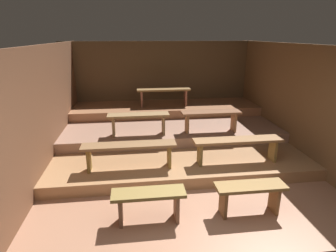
{
  "coord_description": "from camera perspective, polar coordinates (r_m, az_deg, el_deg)",
  "views": [
    {
      "loc": [
        -0.9,
        -2.91,
        2.55
      ],
      "look_at": [
        -0.13,
        3.16,
        0.53
      ],
      "focal_mm": 29.75,
      "sensor_mm": 36.0,
      "label": 1
    }
  ],
  "objects": [
    {
      "name": "bench_lower_left",
      "position": [
        5.03,
        -7.93,
        -4.66
      ],
      "size": [
        1.68,
        0.32,
        0.48
      ],
      "color": "olive",
      "rests_on": "platform_lower"
    },
    {
      "name": "platform_upper",
      "position": [
        7.87,
        -0.45,
        3.59
      ],
      "size": [
        5.06,
        1.33,
        0.22
      ],
      "primitive_type": "cube",
      "color": "#A56D4A",
      "rests_on": "platform_middle"
    },
    {
      "name": "wall_back",
      "position": [
        8.42,
        -1.03,
        8.94
      ],
      "size": [
        5.86,
        0.06,
        2.37
      ],
      "primitive_type": "cube",
      "color": "brown",
      "rests_on": "ground"
    },
    {
      "name": "platform_middle",
      "position": [
        7.24,
        0.24,
        0.44
      ],
      "size": [
        5.06,
        2.79,
        0.22
      ],
      "primitive_type": "cube",
      "color": "#976E59",
      "rests_on": "platform_lower"
    },
    {
      "name": "wall_left",
      "position": [
        5.97,
        -23.24,
        3.57
      ],
      "size": [
        0.06,
        6.12,
        2.37
      ],
      "primitive_type": "cube",
      "color": "brown",
      "rests_on": "ground"
    },
    {
      "name": "bench_middle_right",
      "position": [
        6.29,
        8.78,
        2.03
      ],
      "size": [
        1.32,
        0.32,
        0.48
      ],
      "color": "#905E41",
      "rests_on": "platform_middle"
    },
    {
      "name": "platform_lower",
      "position": [
        6.7,
        0.97,
        -3.1
      ],
      "size": [
        5.06,
        4.12,
        0.22
      ],
      "primitive_type": "cube",
      "color": "#A3764D",
      "rests_on": "ground"
    },
    {
      "name": "bench_middle_left",
      "position": [
        6.06,
        -6.06,
        1.5
      ],
      "size": [
        1.32,
        0.32,
        0.48
      ],
      "color": "olive",
      "rests_on": "platform_middle"
    },
    {
      "name": "bench_floor_left",
      "position": [
        4.03,
        -3.98,
        -14.73
      ],
      "size": [
        1.03,
        0.32,
        0.48
      ],
      "color": "olive",
      "rests_on": "ground"
    },
    {
      "name": "bench_floor_right",
      "position": [
        4.35,
        16.44,
        -12.84
      ],
      "size": [
        1.03,
        0.32,
        0.48
      ],
      "color": "olive",
      "rests_on": "ground"
    },
    {
      "name": "wall_right",
      "position": [
        6.69,
        24.15,
        4.91
      ],
      "size": [
        0.06,
        6.12,
        2.37
      ],
      "primitive_type": "cube",
      "color": "brown",
      "rests_on": "ground"
    },
    {
      "name": "ground",
      "position": [
        6.2,
        1.76,
        -6.41
      ],
      "size": [
        5.86,
        6.12,
        0.08
      ],
      "primitive_type": "cube",
      "color": "#9F6E53"
    },
    {
      "name": "bench_upper_center",
      "position": [
        7.66,
        -0.89,
        6.9
      ],
      "size": [
        1.45,
        0.32,
        0.48
      ],
      "color": "olive",
      "rests_on": "platform_upper"
    },
    {
      "name": "bench_lower_right",
      "position": [
        5.38,
        14.07,
        -3.51
      ],
      "size": [
        1.68,
        0.32,
        0.48
      ],
      "color": "olive",
      "rests_on": "platform_lower"
    }
  ]
}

